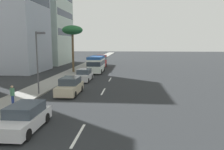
{
  "coord_description": "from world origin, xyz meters",
  "views": [
    {
      "loc": [
        -5.68,
        -2.87,
        5.11
      ],
      "look_at": [
        16.24,
        -1.0,
        1.9
      ],
      "focal_mm": 35.07,
      "sensor_mm": 36.0,
      "label": 1
    }
  ],
  "objects_px": {
    "car_second": "(24,118)",
    "palm_tree": "(72,31)",
    "street_lamp": "(38,55)",
    "car_third": "(70,86)",
    "pedestrian_near_lamp": "(12,94)",
    "van_fourth": "(101,61)",
    "car_fifth": "(84,75)",
    "minibus_lead": "(96,64)"
  },
  "relations": [
    {
      "from": "street_lamp",
      "to": "car_third",
      "type": "bearing_deg",
      "value": -77.0
    },
    {
      "from": "car_third",
      "to": "palm_tree",
      "type": "distance_m",
      "value": 17.78
    },
    {
      "from": "car_second",
      "to": "van_fourth",
      "type": "xyz_separation_m",
      "value": [
        33.62,
        0.07,
        0.73
      ]
    },
    {
      "from": "palm_tree",
      "to": "pedestrian_near_lamp",
      "type": "bearing_deg",
      "value": -178.52
    },
    {
      "from": "car_third",
      "to": "palm_tree",
      "type": "bearing_deg",
      "value": -166.37
    },
    {
      "from": "van_fourth",
      "to": "palm_tree",
      "type": "xyz_separation_m",
      "value": [
        -8.28,
        3.67,
        5.69
      ]
    },
    {
      "from": "car_second",
      "to": "van_fourth",
      "type": "height_order",
      "value": "van_fourth"
    },
    {
      "from": "car_second",
      "to": "palm_tree",
      "type": "xyz_separation_m",
      "value": [
        25.35,
        3.74,
        6.42
      ]
    },
    {
      "from": "pedestrian_near_lamp",
      "to": "palm_tree",
      "type": "distance_m",
      "value": 21.79
    },
    {
      "from": "car_second",
      "to": "palm_tree",
      "type": "bearing_deg",
      "value": -171.6
    },
    {
      "from": "car_second",
      "to": "car_fifth",
      "type": "xyz_separation_m",
      "value": [
        17.07,
        0.07,
        0.04
      ]
    },
    {
      "from": "street_lamp",
      "to": "van_fourth",
      "type": "bearing_deg",
      "value": -5.97
    },
    {
      "from": "pedestrian_near_lamp",
      "to": "car_third",
      "type": "bearing_deg",
      "value": -90.77
    },
    {
      "from": "car_fifth",
      "to": "palm_tree",
      "type": "distance_m",
      "value": 11.08
    },
    {
      "from": "pedestrian_near_lamp",
      "to": "street_lamp",
      "type": "distance_m",
      "value": 5.06
    },
    {
      "from": "car_third",
      "to": "minibus_lead",
      "type": "bearing_deg",
      "value": 179.52
    },
    {
      "from": "van_fourth",
      "to": "car_fifth",
      "type": "distance_m",
      "value": 16.57
    },
    {
      "from": "car_second",
      "to": "street_lamp",
      "type": "relative_size",
      "value": 0.7
    },
    {
      "from": "minibus_lead",
      "to": "car_fifth",
      "type": "distance_m",
      "value": 8.51
    },
    {
      "from": "car_second",
      "to": "car_third",
      "type": "bearing_deg",
      "value": 178.95
    },
    {
      "from": "car_third",
      "to": "van_fourth",
      "type": "relative_size",
      "value": 0.87
    },
    {
      "from": "car_third",
      "to": "street_lamp",
      "type": "distance_m",
      "value": 4.31
    },
    {
      "from": "car_second",
      "to": "car_fifth",
      "type": "distance_m",
      "value": 17.07
    },
    {
      "from": "pedestrian_near_lamp",
      "to": "street_lamp",
      "type": "relative_size",
      "value": 0.27
    },
    {
      "from": "van_fourth",
      "to": "street_lamp",
      "type": "distance_m",
      "value": 25.33
    },
    {
      "from": "minibus_lead",
      "to": "car_second",
      "type": "relative_size",
      "value": 1.52
    },
    {
      "from": "car_third",
      "to": "palm_tree",
      "type": "relative_size",
      "value": 0.56
    },
    {
      "from": "car_second",
      "to": "car_third",
      "type": "distance_m",
      "value": 9.21
    },
    {
      "from": "car_second",
      "to": "pedestrian_near_lamp",
      "type": "distance_m",
      "value": 5.49
    },
    {
      "from": "car_third",
      "to": "car_fifth",
      "type": "xyz_separation_m",
      "value": [
        7.86,
        0.24,
        -0.03
      ]
    },
    {
      "from": "minibus_lead",
      "to": "car_fifth",
      "type": "height_order",
      "value": "minibus_lead"
    },
    {
      "from": "car_third",
      "to": "street_lamp",
      "type": "height_order",
      "value": "street_lamp"
    },
    {
      "from": "minibus_lead",
      "to": "van_fourth",
      "type": "relative_size",
      "value": 1.25
    },
    {
      "from": "car_second",
      "to": "car_third",
      "type": "height_order",
      "value": "car_third"
    },
    {
      "from": "pedestrian_near_lamp",
      "to": "palm_tree",
      "type": "bearing_deg",
      "value": -54.01
    },
    {
      "from": "palm_tree",
      "to": "street_lamp",
      "type": "distance_m",
      "value": 17.13
    },
    {
      "from": "car_fifth",
      "to": "street_lamp",
      "type": "height_order",
      "value": "street_lamp"
    },
    {
      "from": "car_second",
      "to": "street_lamp",
      "type": "bearing_deg",
      "value": -162.5
    },
    {
      "from": "minibus_lead",
      "to": "palm_tree",
      "type": "distance_m",
      "value": 6.89
    },
    {
      "from": "car_second",
      "to": "palm_tree",
      "type": "distance_m",
      "value": 26.41
    },
    {
      "from": "minibus_lead",
      "to": "street_lamp",
      "type": "xyz_separation_m",
      "value": [
        -16.98,
        3.0,
        2.37
      ]
    },
    {
      "from": "car_second",
      "to": "palm_tree",
      "type": "height_order",
      "value": "palm_tree"
    }
  ]
}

